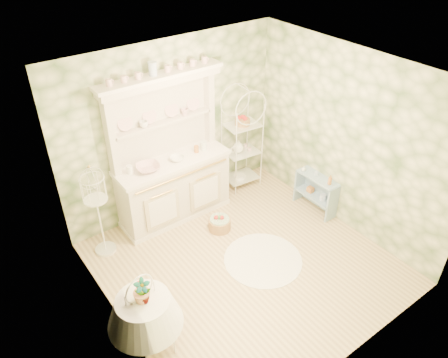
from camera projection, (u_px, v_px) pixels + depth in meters
floor at (245, 264)px, 6.07m from camera, size 3.60×3.60×0.00m
ceiling at (252, 78)px, 4.56m from camera, size 3.60×3.60×0.00m
wall_left at (111, 244)px, 4.43m from camera, size 3.60×3.60×0.00m
wall_right at (346, 141)px, 6.20m from camera, size 3.60×3.60×0.00m
wall_back at (172, 129)px, 6.51m from camera, size 3.60×3.60×0.00m
wall_front at (369, 271)px, 4.12m from camera, size 3.60×3.60×0.00m
kitchen_dresser at (171, 152)px, 6.34m from camera, size 1.87×0.61×2.29m
bakers_rack at (242, 140)px, 7.20m from camera, size 0.59×0.45×1.77m
side_shelf at (316, 194)px, 6.94m from camera, size 0.31×0.70×0.58m
round_table at (146, 323)px, 4.85m from camera, size 0.62×0.62×0.66m
cafe_chair at (151, 326)px, 4.71m from camera, size 0.44×0.44×0.83m
birdcage_stand at (97, 208)px, 5.86m from camera, size 0.37×0.37×1.55m
floor_basket at (220, 223)px, 6.62m from camera, size 0.39×0.39×0.21m
lace_rug at (263, 260)px, 6.13m from camera, size 1.22×1.22×0.01m
bowl_floral at (148, 170)px, 6.19m from camera, size 0.40×0.40×0.08m
bowl_white at (177, 160)px, 6.41m from camera, size 0.24×0.24×0.07m
cup_left at (144, 125)px, 6.04m from camera, size 0.15×0.15×0.10m
cup_right at (185, 113)px, 6.37m from camera, size 0.14×0.14×0.10m
potted_geranium at (143, 294)px, 4.53m from camera, size 0.21×0.17×0.34m
bottle_amber at (330, 181)px, 6.56m from camera, size 0.08×0.08×0.16m
bottle_blue at (316, 174)px, 6.77m from camera, size 0.06×0.06×0.10m
bottle_glass at (304, 169)px, 6.89m from camera, size 0.07×0.07×0.09m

